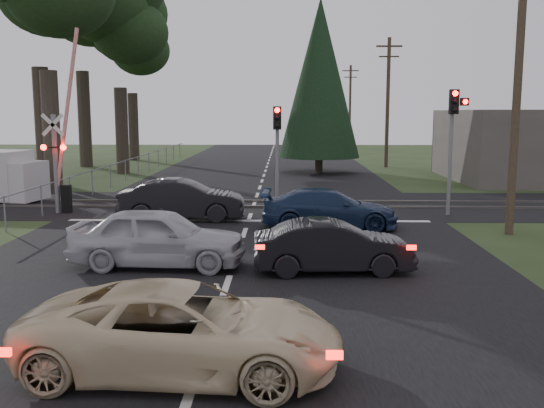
{
  "coord_description": "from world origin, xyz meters",
  "views": [
    {
      "loc": [
        1.31,
        -13.21,
        3.87
      ],
      "look_at": [
        0.95,
        3.72,
        1.3
      ],
      "focal_mm": 40.0,
      "sensor_mm": 36.0,
      "label": 1
    }
  ],
  "objects_px": {
    "traffic_signal_right": "(454,127)",
    "silver_car": "(158,237)",
    "utility_pole_far": "(350,105)",
    "cream_coupe": "(183,330)",
    "dark_car_far": "(182,200)",
    "traffic_signal_center": "(277,140)",
    "utility_pole_near": "(518,84)",
    "utility_pole_mid": "(388,100)",
    "blue_sedan": "(329,209)",
    "crossing_signal": "(61,160)",
    "dark_hatchback": "(333,247)"
  },
  "relations": [
    {
      "from": "blue_sedan",
      "to": "dark_car_far",
      "type": "height_order",
      "value": "dark_car_far"
    },
    {
      "from": "utility_pole_near",
      "to": "blue_sedan",
      "type": "height_order",
      "value": "utility_pole_near"
    },
    {
      "from": "silver_car",
      "to": "blue_sedan",
      "type": "bearing_deg",
      "value": -39.04
    },
    {
      "from": "utility_pole_near",
      "to": "silver_car",
      "type": "distance_m",
      "value": 11.93
    },
    {
      "from": "utility_pole_far",
      "to": "dark_car_far",
      "type": "relative_size",
      "value": 2.01
    },
    {
      "from": "utility_pole_mid",
      "to": "dark_car_far",
      "type": "bearing_deg",
      "value": -116.75
    },
    {
      "from": "utility_pole_far",
      "to": "dark_car_far",
      "type": "bearing_deg",
      "value": -103.16
    },
    {
      "from": "silver_car",
      "to": "dark_car_far",
      "type": "height_order",
      "value": "silver_car"
    },
    {
      "from": "dark_car_far",
      "to": "cream_coupe",
      "type": "bearing_deg",
      "value": -173.16
    },
    {
      "from": "traffic_signal_center",
      "to": "silver_car",
      "type": "relative_size",
      "value": 0.93
    },
    {
      "from": "crossing_signal",
      "to": "dark_car_far",
      "type": "relative_size",
      "value": 1.55
    },
    {
      "from": "crossing_signal",
      "to": "utility_pole_far",
      "type": "relative_size",
      "value": 0.77
    },
    {
      "from": "traffic_signal_right",
      "to": "silver_car",
      "type": "distance_m",
      "value": 12.5
    },
    {
      "from": "utility_pole_far",
      "to": "dark_hatchback",
      "type": "height_order",
      "value": "utility_pole_far"
    },
    {
      "from": "crossing_signal",
      "to": "dark_hatchback",
      "type": "relative_size",
      "value": 1.81
    },
    {
      "from": "traffic_signal_center",
      "to": "dark_car_far",
      "type": "relative_size",
      "value": 0.91
    },
    {
      "from": "traffic_signal_center",
      "to": "utility_pole_mid",
      "type": "relative_size",
      "value": 0.46
    },
    {
      "from": "crossing_signal",
      "to": "utility_pole_near",
      "type": "height_order",
      "value": "utility_pole_near"
    },
    {
      "from": "utility_pole_near",
      "to": "cream_coupe",
      "type": "height_order",
      "value": "utility_pole_near"
    },
    {
      "from": "cream_coupe",
      "to": "dark_car_far",
      "type": "bearing_deg",
      "value": 13.24
    },
    {
      "from": "traffic_signal_center",
      "to": "dark_hatchback",
      "type": "distance_m",
      "value": 9.83
    },
    {
      "from": "crossing_signal",
      "to": "cream_coupe",
      "type": "xyz_separation_m",
      "value": [
        7.07,
        -14.39,
        -1.4
      ]
    },
    {
      "from": "utility_pole_mid",
      "to": "blue_sedan",
      "type": "xyz_separation_m",
      "value": [
        -5.71,
        -23.13,
        -4.06
      ]
    },
    {
      "from": "blue_sedan",
      "to": "traffic_signal_right",
      "type": "bearing_deg",
      "value": -60.02
    },
    {
      "from": "utility_pole_mid",
      "to": "dark_hatchback",
      "type": "bearing_deg",
      "value": -101.8
    },
    {
      "from": "traffic_signal_right",
      "to": "utility_pole_far",
      "type": "relative_size",
      "value": 0.52
    },
    {
      "from": "silver_car",
      "to": "utility_pole_far",
      "type": "bearing_deg",
      "value": -8.17
    },
    {
      "from": "utility_pole_far",
      "to": "blue_sedan",
      "type": "bearing_deg",
      "value": -96.76
    },
    {
      "from": "traffic_signal_center",
      "to": "dark_car_far",
      "type": "xyz_separation_m",
      "value": [
        -3.4,
        -2.31,
        -2.07
      ]
    },
    {
      "from": "cream_coupe",
      "to": "blue_sedan",
      "type": "xyz_separation_m",
      "value": [
        2.99,
        11.48,
        0.0
      ]
    },
    {
      "from": "silver_car",
      "to": "utility_pole_near",
      "type": "bearing_deg",
      "value": -64.49
    },
    {
      "from": "traffic_signal_right",
      "to": "blue_sedan",
      "type": "relative_size",
      "value": 1.03
    },
    {
      "from": "utility_pole_far",
      "to": "silver_car",
      "type": "height_order",
      "value": "utility_pole_far"
    },
    {
      "from": "crossing_signal",
      "to": "utility_pole_mid",
      "type": "bearing_deg",
      "value": 52.03
    },
    {
      "from": "traffic_signal_right",
      "to": "crossing_signal",
      "type": "bearing_deg",
      "value": 178.79
    },
    {
      "from": "utility_pole_far",
      "to": "utility_pole_near",
      "type": "bearing_deg",
      "value": -90.0
    },
    {
      "from": "utility_pole_near",
      "to": "dark_car_far",
      "type": "distance_m",
      "value": 11.85
    },
    {
      "from": "traffic_signal_center",
      "to": "utility_pole_mid",
      "type": "xyz_separation_m",
      "value": [
        7.5,
        19.32,
        1.92
      ]
    },
    {
      "from": "crossing_signal",
      "to": "traffic_signal_right",
      "type": "relative_size",
      "value": 1.48
    },
    {
      "from": "utility_pole_mid",
      "to": "utility_pole_far",
      "type": "bearing_deg",
      "value": 90.0
    },
    {
      "from": "dark_car_far",
      "to": "crossing_signal",
      "type": "bearing_deg",
      "value": 70.97
    },
    {
      "from": "traffic_signal_right",
      "to": "traffic_signal_center",
      "type": "bearing_deg",
      "value": 169.59
    },
    {
      "from": "traffic_signal_right",
      "to": "utility_pole_near",
      "type": "height_order",
      "value": "utility_pole_near"
    },
    {
      "from": "silver_car",
      "to": "blue_sedan",
      "type": "relative_size",
      "value": 0.96
    },
    {
      "from": "utility_pole_near",
      "to": "dark_car_far",
      "type": "bearing_deg",
      "value": 167.75
    },
    {
      "from": "traffic_signal_center",
      "to": "cream_coupe",
      "type": "bearing_deg",
      "value": -94.49
    },
    {
      "from": "utility_pole_mid",
      "to": "cream_coupe",
      "type": "height_order",
      "value": "utility_pole_mid"
    },
    {
      "from": "crossing_signal",
      "to": "traffic_signal_center",
      "type": "xyz_separation_m",
      "value": [
        8.27,
        0.89,
        0.75
      ]
    },
    {
      "from": "crossing_signal",
      "to": "blue_sedan",
      "type": "bearing_deg",
      "value": -16.13
    },
    {
      "from": "utility_pole_near",
      "to": "traffic_signal_right",
      "type": "bearing_deg",
      "value": 105.34
    }
  ]
}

